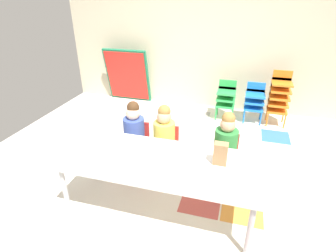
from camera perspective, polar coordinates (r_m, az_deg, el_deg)
name	(u,v)px	position (r m, az deg, el deg)	size (l,w,h in m)	color
ground_plane	(172,172)	(3.52, 0.88, -9.81)	(5.47, 4.72, 0.02)	silver
back_wall	(207,37)	(5.20, 8.21, 18.14)	(5.47, 0.10, 2.65)	beige
craft_table	(160,164)	(2.67, -1.69, -8.02)	(1.95, 0.81, 0.62)	white
seated_child_near_camera	(134,129)	(3.35, -7.17, -0.73)	(0.32, 0.31, 0.92)	red
seated_child_middle_seat	(164,134)	(3.23, -0.77, -1.62)	(0.32, 0.31, 0.92)	red
seated_child_far_right	(226,142)	(3.12, 12.21, -3.36)	(0.33, 0.33, 0.92)	red
kid_chair_green_stack	(226,97)	(4.90, 12.25, 6.03)	(0.32, 0.30, 0.68)	green
kid_chair_blue_stack	(254,100)	(4.90, 17.91, 5.31)	(0.32, 0.30, 0.68)	blue
kid_chair_orange_stack	(279,95)	(4.90, 22.59, 6.03)	(0.32, 0.30, 0.92)	orange
folded_activity_table	(127,76)	(5.61, -8.62, 10.52)	(0.90, 0.29, 1.09)	#19724C
paper_bag_brown	(220,154)	(2.58, 11.09, -5.80)	(0.13, 0.09, 0.22)	#9E754C
paper_plate_near_edge	(137,152)	(2.76, -6.60, -5.56)	(0.18, 0.18, 0.01)	white
paper_plate_center_table	(176,160)	(2.63, 1.73, -7.25)	(0.18, 0.18, 0.01)	white
donut_powdered_on_plate	(137,150)	(2.75, -6.63, -5.19)	(0.11, 0.11, 0.03)	white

